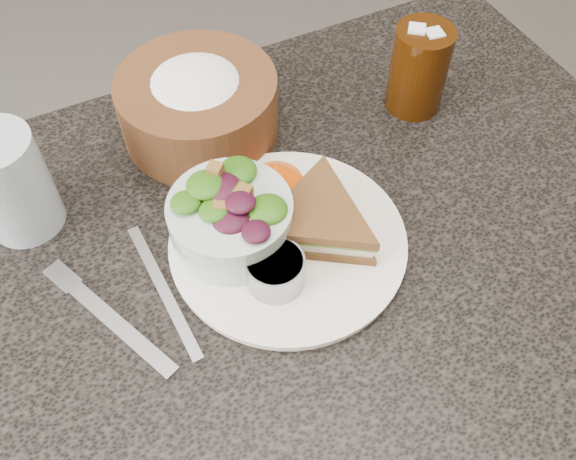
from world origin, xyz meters
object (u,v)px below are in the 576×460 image
(bread_basket, at_px, (197,97))
(cola_glass, at_px, (420,65))
(salad_bowl, at_px, (230,215))
(water_glass, at_px, (10,184))
(dinner_plate, at_px, (288,242))
(sandwich, at_px, (317,221))
(dining_table, at_px, (290,379))
(dressing_ramekin, at_px, (275,271))

(bread_basket, xyz_separation_m, cola_glass, (0.28, -0.08, 0.01))
(salad_bowl, bearing_deg, bread_basket, 79.48)
(salad_bowl, xyz_separation_m, water_glass, (-0.21, 0.14, 0.01))
(dinner_plate, height_order, sandwich, sandwich)
(dining_table, bearing_deg, water_glass, 146.28)
(water_glass, bearing_deg, dressing_ramekin, -43.50)
(dressing_ramekin, relative_size, bread_basket, 0.32)
(sandwich, bearing_deg, salad_bowl, -169.43)
(dining_table, distance_m, cola_glass, 0.53)
(bread_basket, bearing_deg, dining_table, -84.68)
(dining_table, xyz_separation_m, bread_basket, (-0.02, 0.23, 0.43))
(dining_table, relative_size, cola_glass, 7.62)
(cola_glass, height_order, water_glass, same)
(salad_bowl, distance_m, bread_basket, 0.19)
(dining_table, height_order, sandwich, sandwich)
(salad_bowl, relative_size, dressing_ramekin, 2.15)
(dressing_ramekin, bearing_deg, dinner_plate, 49.86)
(dinner_plate, bearing_deg, bread_basket, 95.29)
(salad_bowl, height_order, dressing_ramekin, salad_bowl)
(dinner_plate, relative_size, water_glass, 2.05)
(salad_bowl, bearing_deg, sandwich, -22.39)
(sandwich, bearing_deg, water_glass, -177.64)
(dinner_plate, xyz_separation_m, bread_basket, (-0.02, 0.22, 0.05))
(dinner_plate, height_order, cola_glass, cola_glass)
(salad_bowl, height_order, bread_basket, bread_basket)
(dining_table, relative_size, water_glass, 7.57)
(water_glass, bearing_deg, bread_basket, 11.56)
(cola_glass, bearing_deg, bread_basket, 164.32)
(sandwich, relative_size, water_glass, 1.23)
(salad_bowl, height_order, water_glass, water_glass)
(bread_basket, relative_size, cola_glass, 1.56)
(dressing_ramekin, height_order, bread_basket, bread_basket)
(dining_table, height_order, dressing_ramekin, dressing_ramekin)
(dining_table, distance_m, dressing_ramekin, 0.41)
(dining_table, bearing_deg, bread_basket, 95.32)
(cola_glass, relative_size, water_glass, 0.99)
(dressing_ramekin, bearing_deg, salad_bowl, 103.79)
(cola_glass, bearing_deg, water_glass, 176.78)
(sandwich, xyz_separation_m, water_glass, (-0.30, 0.18, 0.03))
(dining_table, height_order, dinner_plate, dinner_plate)
(salad_bowl, bearing_deg, dining_table, -33.52)
(dining_table, xyz_separation_m, sandwich, (0.03, 0.00, 0.41))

